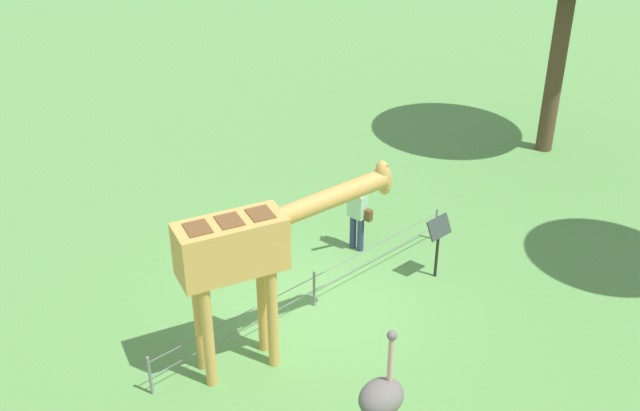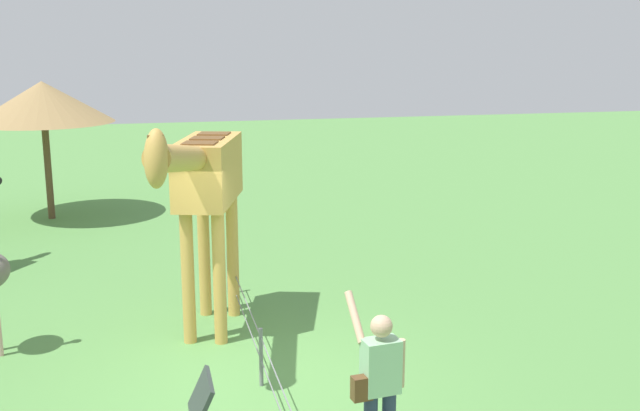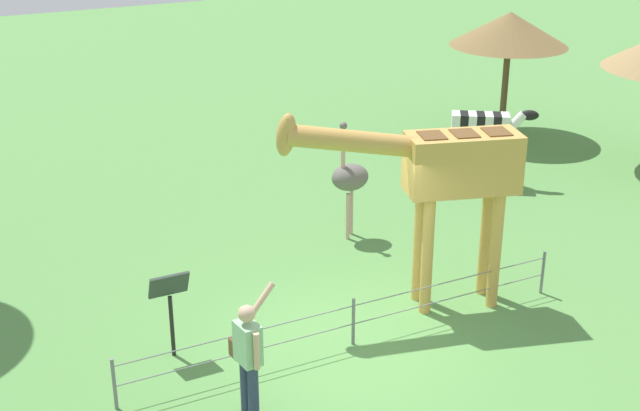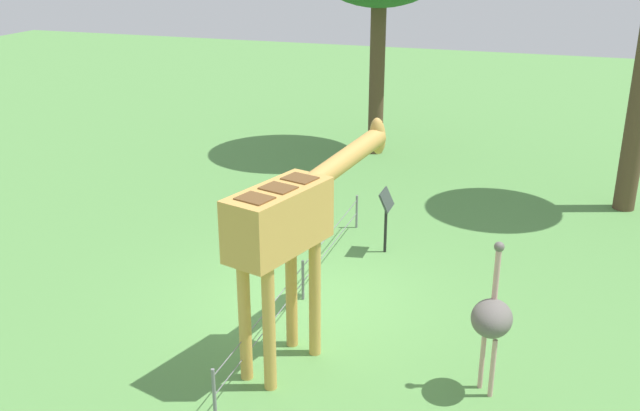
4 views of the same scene
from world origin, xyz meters
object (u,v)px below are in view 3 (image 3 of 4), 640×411
giraffe (443,173)px  ostrich (350,178)px  shade_hut_near (510,29)px  visitor (248,353)px  zebra (483,131)px  info_sign (170,297)px

giraffe → ostrich: giraffe is taller
shade_hut_near → ostrich: bearing=30.1°
visitor → zebra: 9.36m
info_sign → shade_hut_near: bearing=-149.8°
visitor → ostrich: 5.68m
info_sign → visitor: bearing=104.1°
visitor → ostrich: size_ratio=0.76×
visitor → zebra: visitor is taller
giraffe → zebra: bearing=-133.5°
zebra → info_sign: zebra is taller
zebra → ostrich: (3.86, 1.18, 0.01)m
info_sign → giraffe: bearing=174.3°
ostrich → shade_hut_near: size_ratio=0.73×
giraffe → zebra: size_ratio=2.20×
visitor → info_sign: visitor is taller
giraffe → visitor: 4.21m
visitor → zebra: bearing=-144.6°
visitor → info_sign: (0.45, -1.77, 0.05)m
zebra → ostrich: 4.04m
ostrich → shade_hut_near: bearing=-149.9°
zebra → shade_hut_near: size_ratio=0.54×
zebra → visitor: bearing=35.4°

